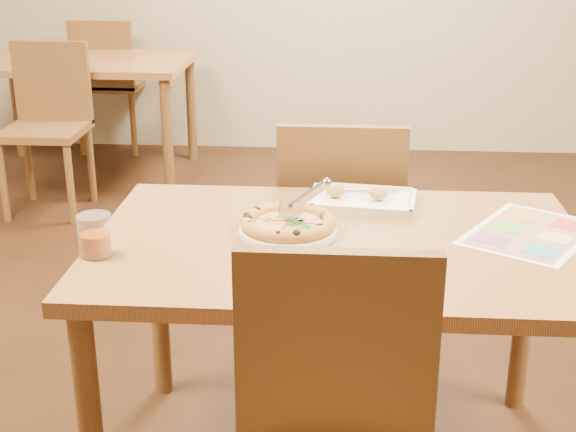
# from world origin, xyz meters

# --- Properties ---
(dining_table) EXTENTS (1.30, 0.85, 0.72)m
(dining_table) POSITION_xyz_m (0.00, 0.00, 0.63)
(dining_table) COLOR #A56C42
(dining_table) RESTS_ON ground
(chair_near) EXTENTS (0.42, 0.42, 0.47)m
(chair_near) POSITION_xyz_m (0.00, -0.60, 0.57)
(chair_near) COLOR brown
(chair_near) RESTS_ON ground
(chair_far) EXTENTS (0.42, 0.42, 0.47)m
(chair_far) POSITION_xyz_m (-0.00, 0.60, 0.57)
(chair_far) COLOR brown
(chair_far) RESTS_ON ground
(bg_table) EXTENTS (1.30, 0.85, 0.72)m
(bg_table) POSITION_xyz_m (-1.60, 2.80, 0.63)
(bg_table) COLOR #A56C42
(bg_table) RESTS_ON ground
(bg_chair_near) EXTENTS (0.42, 0.42, 0.47)m
(bg_chair_near) POSITION_xyz_m (-1.60, 2.20, 0.57)
(bg_chair_near) COLOR brown
(bg_chair_near) RESTS_ON ground
(bg_chair_far) EXTENTS (0.42, 0.42, 0.47)m
(bg_chair_far) POSITION_xyz_m (-1.60, 3.30, 0.57)
(bg_chair_far) COLOR brown
(bg_chair_far) RESTS_ON ground
(plate) EXTENTS (0.34, 0.34, 0.01)m
(plate) POSITION_xyz_m (-0.14, 0.03, 0.73)
(plate) COLOR white
(plate) RESTS_ON dining_table
(pizza) EXTENTS (0.26, 0.26, 0.04)m
(pizza) POSITION_xyz_m (-0.14, 0.04, 0.75)
(pizza) COLOR #DD934B
(pizza) RESTS_ON plate
(pizza_cutter) EXTENTS (0.13, 0.12, 0.10)m
(pizza_cutter) POSITION_xyz_m (-0.10, 0.06, 0.81)
(pizza_cutter) COLOR silver
(pizza_cutter) RESTS_ON pizza
(appetizer_tray) EXTENTS (0.34, 0.25, 0.06)m
(appetizer_tray) POSITION_xyz_m (0.06, 0.27, 0.73)
(appetizer_tray) COLOR white
(appetizer_tray) RESTS_ON dining_table
(glass_tumbler) EXTENTS (0.09, 0.09, 0.11)m
(glass_tumbler) POSITION_xyz_m (-0.61, -0.15, 0.77)
(glass_tumbler) COLOR #8B390A
(glass_tumbler) RESTS_ON dining_table
(menu) EXTENTS (0.44, 0.48, 0.00)m
(menu) POSITION_xyz_m (0.51, 0.08, 0.72)
(menu) COLOR white
(menu) RESTS_ON dining_table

